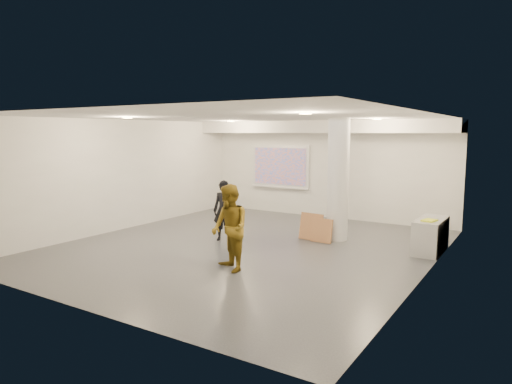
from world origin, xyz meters
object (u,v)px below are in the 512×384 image
Objects in this scene: column at (338,180)px; projection_screen at (280,167)px; man at (230,228)px; credenza at (430,236)px; woman at (224,211)px.

projection_screen is (-3.10, 2.65, 0.03)m from column.
column reaches higher than man.
column reaches higher than credenza.
woman is (0.76, -4.20, -0.78)m from projection_screen.
credenza is 0.87× the size of woman.
man is (-0.77, -3.51, -0.66)m from column.
woman is 2.52m from man.
woman is at bearing -160.26° from credenza.
projection_screen is 4.34m from woman.
projection_screen is at bearing 154.53° from credenza.
credenza is at bearing -26.68° from projection_screen.
credenza is 4.82m from woman.
column is 4.08m from projection_screen.
projection_screen is 6.63m from man.
woman is (-2.34, -1.55, -0.76)m from column.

